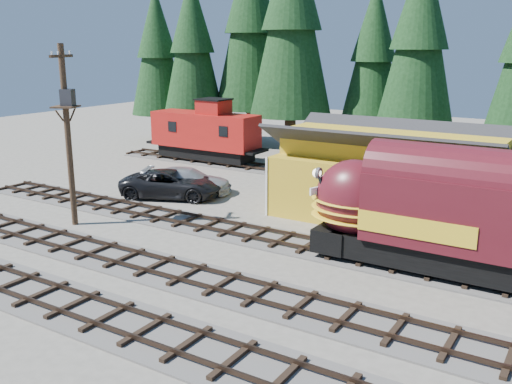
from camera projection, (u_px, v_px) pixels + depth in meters
The scene contains 8 objects.
ground at pixel (298, 283), 23.45m from camera, with size 120.00×120.00×0.00m, color #6B665B.
track_spur at pixel (292, 173), 43.34m from camera, with size 32.00×3.20×0.33m.
depot at pixel (388, 167), 31.33m from camera, with size 12.80×7.00×5.30m.
locomotive at pixel (481, 224), 22.95m from camera, with size 15.51×3.08×4.22m.
caboose at pixel (206, 133), 46.93m from camera, with size 9.35×2.71×4.86m.
utility_pole at pixel (67, 124), 29.68m from camera, with size 1.54×2.19×9.57m.
pickup_truck_a at pixel (171, 184), 36.32m from camera, with size 2.94×6.37×1.77m, color black.
pickup_truck_b at pixel (188, 181), 37.36m from camera, with size 2.35×5.77×1.68m, color #AEB0B6.
Camera 1 is at (10.06, -19.38, 9.49)m, focal length 40.00 mm.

